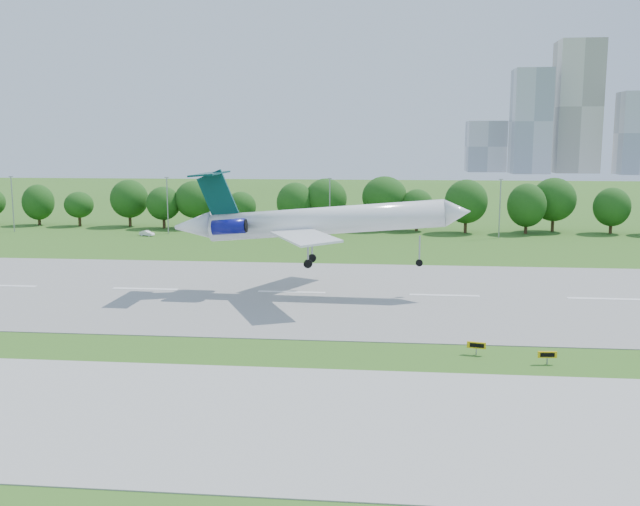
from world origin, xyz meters
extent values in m
plane|color=#2E5616|center=(0.00, 0.00, 0.00)|extent=(600.00, 600.00, 0.00)
cube|color=gray|center=(0.00, 25.00, 0.04)|extent=(400.00, 45.00, 0.08)
cube|color=#ADADA8|center=(0.00, -18.00, 0.04)|extent=(400.00, 23.00, 0.08)
cylinder|color=#382314|center=(-60.00, 92.00, 1.80)|extent=(0.70, 0.70, 3.60)
sphere|color=#193D0F|center=(-60.00, 92.00, 6.20)|extent=(8.40, 8.40, 8.40)
cylinder|color=#382314|center=(-20.00, 92.00, 1.80)|extent=(0.70, 0.70, 3.60)
sphere|color=#193D0F|center=(-20.00, 92.00, 6.20)|extent=(8.40, 8.40, 8.40)
cylinder|color=#382314|center=(20.00, 92.00, 1.80)|extent=(0.70, 0.70, 3.60)
sphere|color=#193D0F|center=(20.00, 92.00, 6.20)|extent=(8.40, 8.40, 8.40)
cylinder|color=gray|center=(-90.00, 82.00, 6.00)|extent=(0.24, 0.24, 12.00)
cube|color=gray|center=(-90.00, 82.00, 12.10)|extent=(0.90, 0.25, 0.18)
cylinder|color=gray|center=(-55.00, 82.00, 6.00)|extent=(0.24, 0.24, 12.00)
cube|color=gray|center=(-55.00, 82.00, 12.10)|extent=(0.90, 0.25, 0.18)
cylinder|color=gray|center=(-20.00, 82.00, 6.00)|extent=(0.24, 0.24, 12.00)
cube|color=gray|center=(-20.00, 82.00, 12.10)|extent=(0.90, 0.25, 0.18)
cylinder|color=gray|center=(15.00, 82.00, 6.00)|extent=(0.24, 0.24, 12.00)
cube|color=gray|center=(15.00, 82.00, 12.10)|extent=(0.90, 0.25, 0.18)
cube|color=#B2B2B7|center=(75.00, 380.00, 31.00)|extent=(22.00, 22.00, 62.00)
cube|color=beige|center=(105.00, 395.00, 40.00)|extent=(26.00, 26.00, 80.00)
cube|color=#B2B2B7|center=(135.00, 375.00, 24.00)|extent=(20.00, 20.00, 48.00)
cube|color=#B2B2B7|center=(52.00, 405.00, 16.00)|extent=(24.00, 24.00, 32.00)
cylinder|color=white|center=(-15.49, 25.00, 9.63)|extent=(30.63, 3.69, 5.87)
cone|color=white|center=(1.34, 24.92, 10.92)|extent=(3.52, 3.57, 3.79)
cone|color=white|center=(-33.14, 25.08, 8.69)|extent=(5.14, 3.57, 3.91)
cube|color=white|center=(-17.35, 17.91, 8.48)|extent=(10.13, 14.10, 0.64)
cube|color=white|center=(-17.29, 32.11, 8.48)|extent=(10.22, 14.09, 0.64)
cube|color=#043636|center=(-29.69, 25.06, 12.76)|extent=(5.51, 0.53, 6.94)
cube|color=#043636|center=(-30.71, 25.07, 15.62)|extent=(3.30, 9.65, 0.47)
cylinder|color=navy|center=(-27.68, 22.42, 9.01)|extent=(4.40, 1.95, 2.25)
cylinder|color=navy|center=(-27.65, 27.69, 9.01)|extent=(4.40, 1.95, 2.25)
cylinder|color=gray|center=(-3.32, 24.94, 6.08)|extent=(0.20, 0.20, 3.55)
cylinder|color=black|center=(-3.32, 24.94, 4.31)|extent=(0.91, 0.31, 0.91)
cylinder|color=gray|center=(-17.53, 22.78, 6.08)|extent=(0.24, 0.24, 3.55)
cylinder|color=black|center=(-17.53, 22.78, 4.31)|extent=(1.12, 0.46, 1.12)
cylinder|color=gray|center=(-17.51, 27.24, 6.08)|extent=(0.24, 0.24, 3.55)
cylinder|color=black|center=(-17.51, 27.24, 4.31)|extent=(1.12, 0.46, 1.12)
cube|color=gray|center=(1.19, -0.64, 0.39)|extent=(0.13, 0.13, 0.77)
cube|color=#DFB10B|center=(1.19, -0.64, 0.94)|extent=(1.77, 0.57, 0.61)
cube|color=black|center=(1.16, -0.76, 0.94)|extent=(1.30, 0.30, 0.39)
cube|color=gray|center=(7.21, -2.91, 0.37)|extent=(0.12, 0.12, 0.75)
cube|color=#DFB10B|center=(7.21, -2.91, 0.91)|extent=(1.72, 0.33, 0.59)
cube|color=black|center=(7.22, -3.03, 0.91)|extent=(1.28, 0.13, 0.37)
imported|color=white|center=(-58.39, 78.05, 0.55)|extent=(3.54, 2.28, 1.10)
imported|color=silver|center=(-40.66, 84.91, 0.67)|extent=(4.22, 2.47, 1.35)
camera|label=1|loc=(-6.84, -66.42, 19.94)|focal=40.00mm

